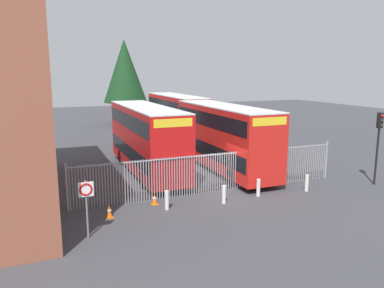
# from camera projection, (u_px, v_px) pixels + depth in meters

# --- Properties ---
(ground_plane) EXTENTS (100.00, 100.00, 0.00)m
(ground_plane) POSITION_uv_depth(u_px,v_px,m) (172.00, 161.00, 28.46)
(ground_plane) COLOR #3D3D42
(palisade_fence) EXTENTS (15.74, 0.14, 2.35)m
(palisade_fence) POSITION_uv_depth(u_px,v_px,m) (214.00, 171.00, 20.84)
(palisade_fence) COLOR gray
(palisade_fence) RESTS_ON ground
(double_decker_bus_near_gate) EXTENTS (2.54, 10.81, 4.42)m
(double_decker_bus_near_gate) POSITION_uv_depth(u_px,v_px,m) (224.00, 135.00, 25.29)
(double_decker_bus_near_gate) COLOR red
(double_decker_bus_near_gate) RESTS_ON ground
(double_decker_bus_behind_fence_left) EXTENTS (2.54, 10.81, 4.42)m
(double_decker_bus_behind_fence_left) POSITION_uv_depth(u_px,v_px,m) (146.00, 137.00, 24.70)
(double_decker_bus_behind_fence_left) COLOR red
(double_decker_bus_behind_fence_left) RESTS_ON ground
(double_decker_bus_behind_fence_right) EXTENTS (2.54, 10.81, 4.42)m
(double_decker_bus_behind_fence_right) POSITION_uv_depth(u_px,v_px,m) (176.00, 116.00, 36.57)
(double_decker_bus_behind_fence_right) COLOR red
(double_decker_bus_behind_fence_right) RESTS_ON ground
(bollard_near_left) EXTENTS (0.20, 0.20, 0.95)m
(bollard_near_left) POSITION_uv_depth(u_px,v_px,m) (167.00, 200.00, 18.27)
(bollard_near_left) COLOR silver
(bollard_near_left) RESTS_ON ground
(bollard_center_front) EXTENTS (0.20, 0.20, 0.95)m
(bollard_center_front) POSITION_uv_depth(u_px,v_px,m) (224.00, 194.00, 19.11)
(bollard_center_front) COLOR silver
(bollard_center_front) RESTS_ON ground
(bollard_near_right) EXTENTS (0.20, 0.20, 0.95)m
(bollard_near_right) POSITION_uv_depth(u_px,v_px,m) (258.00, 188.00, 20.24)
(bollard_near_right) COLOR silver
(bollard_near_right) RESTS_ON ground
(bollard_far_right) EXTENTS (0.20, 0.20, 0.95)m
(bollard_far_right) POSITION_uv_depth(u_px,v_px,m) (307.00, 183.00, 21.10)
(bollard_far_right) COLOR silver
(bollard_far_right) RESTS_ON ground
(traffic_cone_by_gate) EXTENTS (0.34, 0.34, 0.59)m
(traffic_cone_by_gate) POSITION_uv_depth(u_px,v_px,m) (109.00, 212.00, 17.28)
(traffic_cone_by_gate) COLOR orange
(traffic_cone_by_gate) RESTS_ON ground
(traffic_cone_mid_forecourt) EXTENTS (0.34, 0.34, 0.59)m
(traffic_cone_mid_forecourt) POSITION_uv_depth(u_px,v_px,m) (155.00, 199.00, 19.00)
(traffic_cone_mid_forecourt) COLOR orange
(traffic_cone_mid_forecourt) RESTS_ON ground
(speed_limit_sign_post) EXTENTS (0.60, 0.14, 2.40)m
(speed_limit_sign_post) POSITION_uv_depth(u_px,v_px,m) (86.00, 196.00, 14.86)
(speed_limit_sign_post) COLOR slate
(speed_limit_sign_post) RESTS_ON ground
(traffic_light_kerbside) EXTENTS (0.28, 0.33, 4.30)m
(traffic_light_kerbside) POSITION_uv_depth(u_px,v_px,m) (379.00, 135.00, 21.90)
(traffic_light_kerbside) COLOR black
(traffic_light_kerbside) RESTS_ON ground
(tree_tall_back) EXTENTS (5.44, 5.44, 10.62)m
(tree_tall_back) POSITION_uv_depth(u_px,v_px,m) (125.00, 71.00, 47.10)
(tree_tall_back) COLOR #4C3823
(tree_tall_back) RESTS_ON ground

